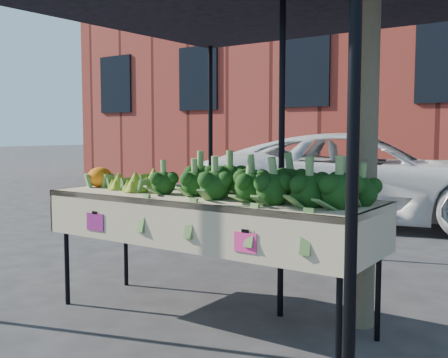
# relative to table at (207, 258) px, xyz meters

# --- Properties ---
(ground) EXTENTS (90.00, 90.00, 0.00)m
(ground) POSITION_rel_table_xyz_m (0.18, -0.13, -0.45)
(ground) COLOR #2A2A2C
(table) EXTENTS (2.42, 0.85, 0.90)m
(table) POSITION_rel_table_xyz_m (0.00, 0.00, 0.00)
(table) COLOR #C8B399
(table) RESTS_ON ground
(canopy) EXTENTS (3.16, 3.16, 2.74)m
(canopy) POSITION_rel_table_xyz_m (0.02, 0.47, 0.92)
(canopy) COLOR black
(canopy) RESTS_ON ground
(broccoli_heap) EXTENTS (1.60, 0.57, 0.26)m
(broccoli_heap) POSITION_rel_table_xyz_m (0.39, 0.03, 0.58)
(broccoli_heap) COLOR black
(broccoli_heap) RESTS_ON table
(romanesco_cluster) EXTENTS (0.43, 0.57, 0.20)m
(romanesco_cluster) POSITION_rel_table_xyz_m (-0.66, 0.04, 0.55)
(romanesco_cluster) COLOR #87A928
(romanesco_cluster) RESTS_ON table
(cauliflower_pair) EXTENTS (0.20, 0.20, 0.18)m
(cauliflower_pair) POSITION_rel_table_xyz_m (-1.05, -0.05, 0.54)
(cauliflower_pair) COLOR orange
(cauliflower_pair) RESTS_ON table
(vehicle) EXTENTS (1.89, 2.49, 4.78)m
(vehicle) POSITION_rel_table_xyz_m (-0.72, 4.72, 1.94)
(vehicle) COLOR white
(vehicle) RESTS_ON ground
(building_left) EXTENTS (12.00, 8.00, 9.00)m
(building_left) POSITION_rel_table_xyz_m (-4.82, 11.87, 4.05)
(building_left) COLOR maroon
(building_left) RESTS_ON ground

